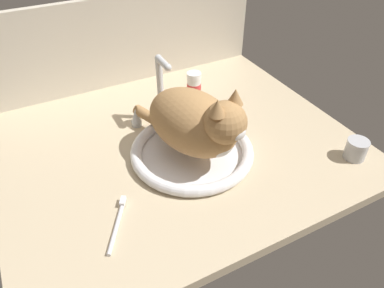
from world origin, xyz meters
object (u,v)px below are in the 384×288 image
object	(u,v)px
faucet	(161,97)
metal_jar	(356,149)
pill_bottle	(194,84)
toothbrush	(117,223)
cat	(197,123)
sink_basin	(192,151)

from	to	relation	value
faucet	metal_jar	distance (cm)	58.00
faucet	metal_jar	xyz separation A→B (cm)	(39.62, -42.02, -5.33)
faucet	pill_bottle	size ratio (longest dim) A/B	2.83
toothbrush	faucet	bearing A→B (deg)	52.15
faucet	cat	distance (cm)	22.38
faucet	toothbrush	world-z (taller)	faucet
metal_jar	toothbrush	size ratio (longest dim) A/B	0.42
sink_basin	pill_bottle	distance (cm)	34.45
sink_basin	toothbrush	world-z (taller)	sink_basin
pill_bottle	toothbrush	size ratio (longest dim) A/B	0.54
cat	pill_bottle	bearing A→B (deg)	63.53
sink_basin	cat	size ratio (longest dim) A/B	0.88
metal_jar	faucet	bearing A→B (deg)	133.32
sink_basin	cat	distance (cm)	10.83
faucet	toothbrush	distance (cm)	43.97
metal_jar	sink_basin	bearing A→B (deg)	151.17
metal_jar	toothbrush	xyz separation A→B (cm)	(-66.19, 7.82, -2.29)
sink_basin	pill_bottle	xyz separation A→B (cm)	(16.54, 30.14, 2.16)
metal_jar	pill_bottle	size ratio (longest dim) A/B	0.77
sink_basin	faucet	world-z (taller)	faucet
faucet	sink_basin	bearing A→B (deg)	-90.00
cat	pill_bottle	size ratio (longest dim) A/B	5.05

